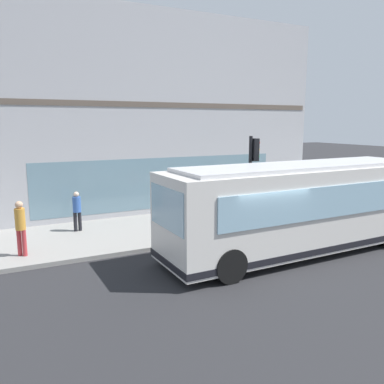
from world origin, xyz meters
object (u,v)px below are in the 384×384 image
(pedestrian_by_light_pole, at_px, (77,209))
(traffic_light_near_corner, at_px, (253,165))
(city_bus_nearside, at_px, (301,208))
(fire_hydrant, at_px, (260,210))
(pedestrian_near_hydrant, at_px, (200,210))
(pedestrian_walking_along_curb, at_px, (20,224))

(pedestrian_by_light_pole, bearing_deg, traffic_light_near_corner, -112.62)
(traffic_light_near_corner, relative_size, pedestrian_by_light_pole, 2.35)
(city_bus_nearside, xyz_separation_m, fire_hydrant, (4.13, -1.35, -1.04))
(pedestrian_near_hydrant, bearing_deg, pedestrian_walking_along_curb, 86.95)
(traffic_light_near_corner, bearing_deg, pedestrian_near_hydrant, 87.12)
(pedestrian_near_hydrant, bearing_deg, city_bus_nearside, -141.99)
(traffic_light_near_corner, xyz_separation_m, pedestrian_by_light_pole, (2.71, 6.49, -1.71))
(city_bus_nearside, distance_m, traffic_light_near_corner, 3.12)
(city_bus_nearside, relative_size, traffic_light_near_corner, 2.68)
(traffic_light_near_corner, xyz_separation_m, pedestrian_near_hydrant, (0.12, 2.33, -1.65))
(fire_hydrant, xyz_separation_m, pedestrian_by_light_pole, (1.45, 7.85, 0.55))
(pedestrian_near_hydrant, relative_size, pedestrian_walking_along_curb, 0.94)
(traffic_light_near_corner, distance_m, pedestrian_by_light_pole, 7.24)
(city_bus_nearside, distance_m, fire_hydrant, 4.47)
(traffic_light_near_corner, bearing_deg, pedestrian_walking_along_curb, 87.00)
(pedestrian_walking_along_curb, bearing_deg, city_bus_nearside, -111.00)
(city_bus_nearside, distance_m, pedestrian_walking_along_curb, 9.28)
(fire_hydrant, bearing_deg, traffic_light_near_corner, 132.83)
(city_bus_nearside, xyz_separation_m, pedestrian_by_light_pole, (5.58, 6.50, -0.49))
(pedestrian_near_hydrant, bearing_deg, pedestrian_by_light_pole, 58.12)
(city_bus_nearside, bearing_deg, pedestrian_walking_along_curb, 69.00)
(traffic_light_near_corner, height_order, fire_hydrant, traffic_light_near_corner)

